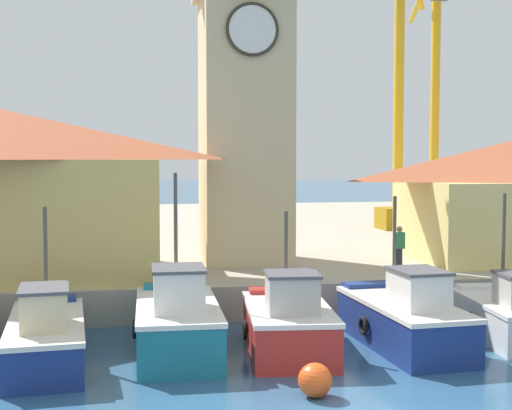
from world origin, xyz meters
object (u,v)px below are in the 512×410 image
at_px(fishing_boat_center, 288,323).
at_px(fishing_boat_mid_right, 404,319).
at_px(port_crane_near, 434,118).
at_px(fishing_boat_right_inner, 510,315).
at_px(dock_worker_near_tower, 399,249).
at_px(clock_tower, 245,88).
at_px(fishing_boat_mid_left, 177,322).
at_px(port_crane_far, 399,122).
at_px(mooring_buoy, 315,380).
at_px(fishing_boat_left_inner, 46,335).

xyz_separation_m(fishing_boat_center, fishing_boat_mid_right, (3.18, 0.01, 0.01)).
relative_size(fishing_boat_mid_right, port_crane_near, 0.31).
bearing_deg(fishing_boat_mid_right, fishing_boat_center, -179.78).
relative_size(fishing_boat_right_inner, dock_worker_near_tower, 2.64).
xyz_separation_m(fishing_boat_center, clock_tower, (0.27, 9.02, 6.95)).
xyz_separation_m(fishing_boat_mid_left, fishing_boat_mid_right, (6.04, -0.44, -0.05)).
distance_m(fishing_boat_mid_left, fishing_boat_center, 2.89).
xyz_separation_m(fishing_boat_mid_left, dock_worker_near_tower, (7.93, 4.86, 1.13)).
height_order(fishing_boat_right_inner, port_crane_far, port_crane_far).
distance_m(port_crane_near, mooring_buoy, 32.27).
bearing_deg(fishing_boat_mid_left, port_crane_near, 53.79).
distance_m(fishing_boat_right_inner, port_crane_near, 26.30).
bearing_deg(clock_tower, fishing_boat_left_inner, -125.52).
relative_size(port_crane_near, mooring_buoy, 22.31).
bearing_deg(fishing_boat_mid_left, clock_tower, 69.97).
bearing_deg(fishing_boat_center, fishing_boat_mid_left, 171.09).
height_order(fishing_boat_mid_left, fishing_boat_center, fishing_boat_mid_left).
bearing_deg(dock_worker_near_tower, fishing_boat_mid_left, -148.52).
bearing_deg(fishing_boat_mid_left, mooring_buoy, -55.87).
height_order(fishing_boat_mid_left, port_crane_near, port_crane_near).
distance_m(fishing_boat_right_inner, port_crane_far, 21.13).
distance_m(port_crane_far, dock_worker_near_tower, 16.47).
height_order(port_crane_near, port_crane_far, port_crane_far).
distance_m(fishing_boat_mid_left, fishing_boat_mid_right, 6.06).
height_order(fishing_boat_mid_left, port_crane_far, port_crane_far).
bearing_deg(port_crane_far, dock_worker_near_tower, -110.82).
relative_size(fishing_boat_mid_left, port_crane_near, 0.31).
bearing_deg(fishing_boat_left_inner, dock_worker_near_tower, 25.04).
height_order(fishing_boat_left_inner, fishing_boat_mid_right, fishing_boat_mid_right).
relative_size(fishing_boat_center, mooring_buoy, 6.06).
bearing_deg(fishing_boat_right_inner, fishing_boat_mid_right, -175.85).
bearing_deg(port_crane_far, fishing_boat_left_inner, -130.15).
xyz_separation_m(fishing_boat_left_inner, mooring_buoy, (5.93, -3.57, -0.33)).
distance_m(fishing_boat_mid_right, fishing_boat_right_inner, 3.22).
bearing_deg(mooring_buoy, port_crane_far, 65.20).
xyz_separation_m(fishing_boat_center, dock_worker_near_tower, (5.07, 5.30, 1.19)).
distance_m(fishing_boat_mid_left, port_crane_far, 24.52).
xyz_separation_m(port_crane_far, dock_worker_near_tower, (-5.56, -14.63, -5.12)).
bearing_deg(clock_tower, fishing_boat_center, -91.72).
relative_size(fishing_boat_right_inner, port_crane_near, 0.26).
relative_size(port_crane_near, port_crane_far, 0.99).
height_order(port_crane_far, dock_worker_near_tower, port_crane_far).
xyz_separation_m(fishing_boat_right_inner, port_crane_far, (4.24, 19.69, 6.38)).
xyz_separation_m(fishing_boat_left_inner, fishing_boat_center, (6.11, -0.08, 0.07)).
bearing_deg(fishing_boat_left_inner, fishing_boat_center, -0.72).
xyz_separation_m(fishing_boat_left_inner, dock_worker_near_tower, (11.19, 5.23, 1.26)).
distance_m(fishing_boat_left_inner, fishing_boat_right_inner, 12.51).
bearing_deg(fishing_boat_mid_left, fishing_boat_right_inner, -1.25).
height_order(fishing_boat_right_inner, dock_worker_near_tower, fishing_boat_right_inner).
distance_m(fishing_boat_center, mooring_buoy, 3.52).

